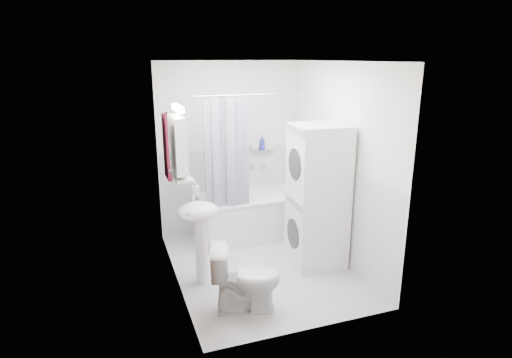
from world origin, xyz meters
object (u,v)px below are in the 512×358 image
object	(u,v)px
sink	(199,224)
toilet	(246,279)
bathtub	(257,213)
washer_dryer	(317,196)

from	to	relation	value
sink	toilet	xyz separation A→B (m)	(0.30, -0.68, -0.37)
sink	bathtub	bearing A→B (deg)	44.87
bathtub	toilet	bearing A→B (deg)	-113.15
bathtub	washer_dryer	distance (m)	1.20
bathtub	washer_dryer	world-z (taller)	washer_dryer
bathtub	sink	distance (m)	1.50
sink	washer_dryer	size ratio (longest dim) A/B	0.61
bathtub	toilet	size ratio (longest dim) A/B	2.33
sink	toilet	bearing A→B (deg)	-65.85
washer_dryer	toilet	distance (m)	1.42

